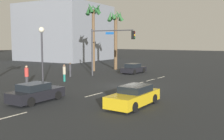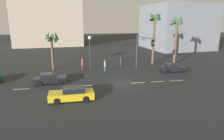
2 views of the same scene
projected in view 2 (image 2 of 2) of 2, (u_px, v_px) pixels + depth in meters
ground_plane at (124, 84)px, 25.82m from camera, size 220.00×220.00×0.00m
lane_stripe_1 at (22, 89)px, 23.69m from camera, size 1.95×0.14×0.01m
lane_stripe_2 at (83, 86)px, 24.94m from camera, size 2.20×0.14×0.01m
lane_stripe_3 at (138, 83)px, 26.16m from camera, size 1.97×0.14×0.01m
lane_stripe_4 at (158, 82)px, 26.63m from camera, size 1.91×0.14×0.01m
lane_stripe_5 at (176, 81)px, 27.09m from camera, size 1.94×0.14×0.01m
car_1 at (50, 79)px, 25.80m from camera, size 4.17×2.01×1.35m
car_2 at (173, 68)px, 31.94m from camera, size 4.08×1.88×1.31m
car_3 at (72, 94)px, 20.31m from camera, size 4.63×1.98×1.35m
traffic_signal at (142, 47)px, 31.05m from camera, size 0.84×5.93×5.82m
streetlamp at (90, 46)px, 31.70m from camera, size 0.56×0.56×5.71m
pedestrian_0 at (82, 64)px, 33.03m from camera, size 0.53×0.53×1.90m
pedestrian_1 at (105, 65)px, 32.13m from camera, size 0.44×0.44×1.83m
pedestrian_2 at (121, 62)px, 34.76m from camera, size 0.43×0.43×1.72m
palm_tree_0 at (52, 41)px, 32.21m from camera, size 2.38×2.45×6.54m
palm_tree_1 at (177, 30)px, 35.55m from camera, size 2.54×2.80×9.05m
palm_tree_2 at (155, 25)px, 35.98m from camera, size 2.33×2.68×9.77m
building_0 at (47, 5)px, 65.72m from camera, size 22.91×18.24×26.98m
building_1 at (176, 27)px, 58.69m from camera, size 18.12×18.80×12.69m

